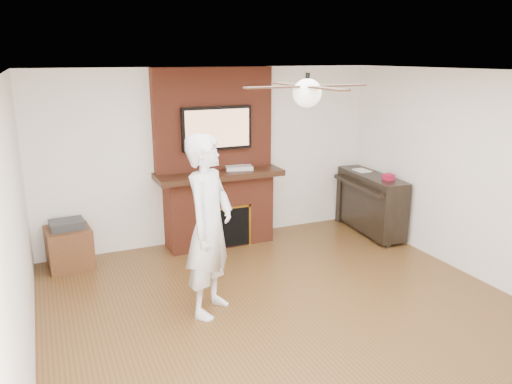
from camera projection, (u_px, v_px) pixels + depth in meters
name	position (u px, v px, depth m)	size (l,w,h in m)	color
room_shell	(304.00, 207.00, 4.77)	(5.36, 5.86, 2.86)	#553619
fireplace	(217.00, 176.00, 7.09)	(1.78, 0.64, 2.50)	maroon
tv	(217.00, 128.00, 6.87)	(1.00, 0.08, 0.60)	black
ceiling_fan	(307.00, 92.00, 4.48)	(1.21, 1.21, 0.31)	black
person	(209.00, 226.00, 5.11)	(0.70, 0.47, 1.91)	white
side_table	(69.00, 245.00, 6.43)	(0.58, 0.58, 0.62)	#4F2B16
piano	(370.00, 202.00, 7.62)	(0.63, 1.43, 1.01)	black
cable_box	(239.00, 168.00, 7.09)	(0.38, 0.21, 0.05)	silver
candle_orange	(214.00, 244.00, 7.09)	(0.08, 0.08, 0.13)	orange
candle_green	(218.00, 243.00, 7.16)	(0.07, 0.07, 0.10)	#568434
candle_cream	(225.00, 241.00, 7.20)	(0.09, 0.09, 0.12)	beige
candle_blue	(240.00, 240.00, 7.31)	(0.06, 0.06, 0.08)	#3740A6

